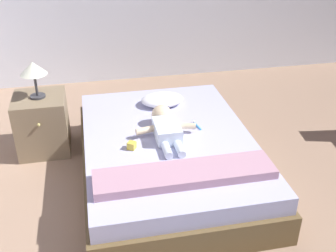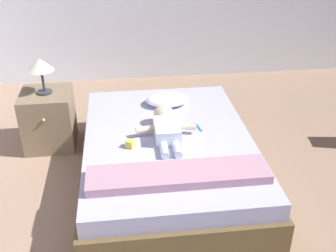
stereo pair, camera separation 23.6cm
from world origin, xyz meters
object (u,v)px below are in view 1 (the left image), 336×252
object	(u,v)px
nightstand	(42,124)
pillow	(162,100)
toy_block	(132,145)
bed	(168,156)
toothbrush	(197,125)
baby	(166,126)
lamp	(33,70)

from	to	relation	value
nightstand	pillow	bearing A→B (deg)	-3.17
nightstand	toy_block	distance (m)	1.11
bed	toothbrush	world-z (taller)	toothbrush
pillow	nightstand	distance (m)	1.17
nightstand	toy_block	bearing A→B (deg)	-46.53
baby	toy_block	xyz separation A→B (m)	(-0.31, -0.18, -0.04)
pillow	nightstand	world-z (taller)	nightstand
toothbrush	lamp	xyz separation A→B (m)	(-1.37, 0.54, 0.42)
pillow	lamp	distance (m)	1.21
lamp	nightstand	bearing A→B (deg)	-90.00
nightstand	toy_block	world-z (taller)	nightstand
bed	toy_block	world-z (taller)	toy_block
baby	lamp	distance (m)	1.29
bed	lamp	xyz separation A→B (m)	(-1.08, 0.67, 0.63)
toothbrush	nightstand	xyz separation A→B (m)	(-1.37, 0.54, -0.13)
pillow	toothbrush	world-z (taller)	pillow
nightstand	toy_block	xyz separation A→B (m)	(0.76, -0.80, 0.15)
pillow	toy_block	size ratio (longest dim) A/B	4.94
toothbrush	toy_block	world-z (taller)	toy_block
baby	toothbrush	xyz separation A→B (m)	(0.30, 0.08, -0.06)
bed	baby	world-z (taller)	baby
baby	toothbrush	world-z (taller)	baby
baby	nightstand	distance (m)	1.25
baby	toothbrush	distance (m)	0.31
toothbrush	baby	bearing A→B (deg)	-165.45
baby	toy_block	world-z (taller)	baby
baby	lamp	xyz separation A→B (m)	(-1.07, 0.62, 0.35)
pillow	lamp	world-z (taller)	lamp
nightstand	toy_block	size ratio (longest dim) A/B	6.66
lamp	toy_block	xyz separation A→B (m)	(0.76, -0.80, -0.39)
toothbrush	nightstand	distance (m)	1.48
bed	pillow	world-z (taller)	pillow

